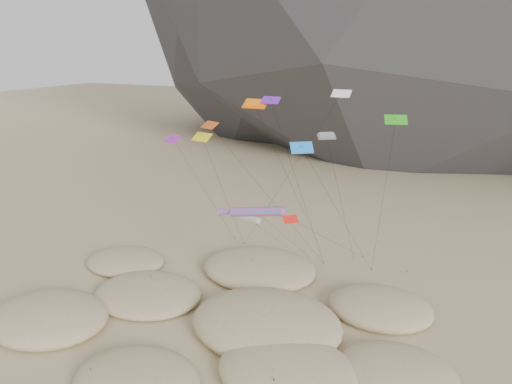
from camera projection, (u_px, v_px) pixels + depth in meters
ground at (214, 341)px, 51.03m from camera, size 500.00×500.00×0.00m
dunes at (226, 314)px, 54.60m from camera, size 49.06×36.64×4.12m
dune_grass at (228, 321)px, 52.93m from camera, size 40.10×28.31×1.52m
kite_stakes at (313, 256)px, 70.94m from camera, size 26.08×5.29×0.30m
rainbow_tube_kite at (254, 212)px, 54.05m from camera, size 7.55×17.06×12.51m
white_tube_kite at (244, 216)px, 58.67m from camera, size 5.78×16.15×10.24m
orange_parafoil at (256, 106)px, 54.30m from camera, size 4.55×16.55×23.38m
multi_parafoil at (327, 138)px, 56.57m from camera, size 2.76×10.93×19.52m
delta_kites at (265, 139)px, 55.64m from camera, size 29.42×21.69×24.17m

